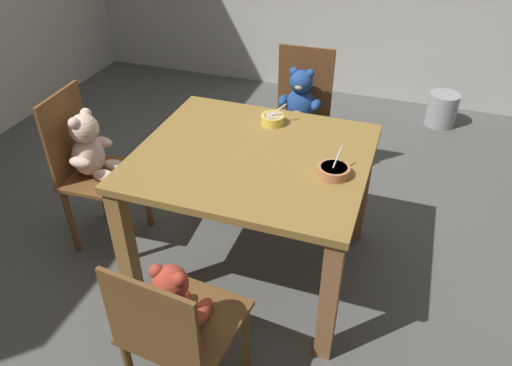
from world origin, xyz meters
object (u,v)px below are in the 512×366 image
Objects in this scene: dining_table at (253,175)px; teddy_chair_near_left at (91,157)px; metal_pail at (442,109)px; porridge_bowl_yellow_far_center at (273,119)px; teddy_chair_near_front at (176,317)px; porridge_bowl_terracotta_near_right at (334,171)px; teddy_chair_far_center at (299,112)px.

teddy_chair_near_left reaches higher than dining_table.
teddy_chair_near_left is 3.34× the size of metal_pail.
metal_pail is (1.90, 2.20, -0.44)m from teddy_chair_near_left.
porridge_bowl_yellow_far_center is at bearing -117.56° from metal_pail.
teddy_chair_near_left is 1.04m from porridge_bowl_yellow_far_center.
teddy_chair_near_front is at bearing -44.58° from teddy_chair_near_left.
teddy_chair_near_left is 5.94× the size of porridge_bowl_terracotta_near_right.
teddy_chair_near_front is at bearing -107.47° from metal_pail.
dining_table is 0.45m from porridge_bowl_terracotta_near_right.
teddy_chair_near_left is at bearing -158.34° from porridge_bowl_yellow_far_center.
porridge_bowl_yellow_far_center is (0.00, 1.21, 0.24)m from teddy_chair_near_front.
porridge_bowl_terracotta_near_right is at bearing -103.77° from metal_pail.
metal_pail is at bearing -11.88° from teddy_chair_near_front.
teddy_chair_far_center is at bearing 5.25° from teddy_chair_near_front.
teddy_chair_far_center is 6.03× the size of porridge_bowl_terracotta_near_right.
teddy_chair_far_center is (0.95, 0.92, -0.01)m from teddy_chair_near_left.
metal_pail is at bearing 66.03° from dining_table.
porridge_bowl_terracotta_near_right is at bearing -8.26° from dining_table.
porridge_bowl_yellow_far_center is at bearing 18.42° from teddy_chair_near_left.
porridge_bowl_terracotta_near_right is 0.56× the size of metal_pail.
porridge_bowl_yellow_far_center is 0.45× the size of metal_pail.
teddy_chair_far_center is 7.57× the size of porridge_bowl_yellow_far_center.
porridge_bowl_yellow_far_center is at bearing -2.45° from teddy_chair_far_center.
porridge_bowl_yellow_far_center is at bearing 89.32° from dining_table.
teddy_chair_near_front is 3.03× the size of metal_pail.
teddy_chair_near_front is at bearing -89.85° from dining_table.
teddy_chair_far_center is 1.64m from metal_pail.
teddy_chair_far_center reaches higher than teddy_chair_near_left.
porridge_bowl_yellow_far_center is at bearing 5.51° from teddy_chair_near_front.
teddy_chair_near_left is 1.26m from teddy_chair_near_front.
porridge_bowl_yellow_far_center is 2.16m from metal_pail.
porridge_bowl_terracotta_near_right reaches higher than metal_pail.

